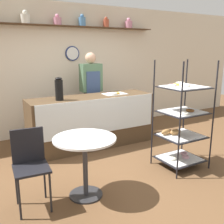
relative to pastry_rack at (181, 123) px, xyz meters
The scene contains 9 objects.
ground_plane 1.10m from the pastry_rack, 155.94° to the left, with size 14.00×14.00×0.00m, color brown.
back_wall 2.81m from the pastry_rack, 106.33° to the left, with size 10.00×0.30×2.70m.
display_counter 1.68m from the pastry_rack, 117.58° to the left, with size 2.31×0.64×0.94m.
pastry_rack is the anchor object (origin of this frame).
person_worker 2.12m from the pastry_rack, 104.28° to the left, with size 0.42×0.23×1.71m.
cafe_table 1.60m from the pastry_rack, behind, with size 0.75×0.75×0.75m.
cafe_chair 2.22m from the pastry_rack, behind, with size 0.41×0.41×0.90m.
coffee_carafe 2.02m from the pastry_rack, 135.23° to the left, with size 0.13×0.13×0.39m.
donut_tray_counter 1.49m from the pastry_rack, 102.73° to the left, with size 0.42×0.30×0.05m.
Camera 1 is at (-2.00, -3.11, 1.77)m, focal length 42.00 mm.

